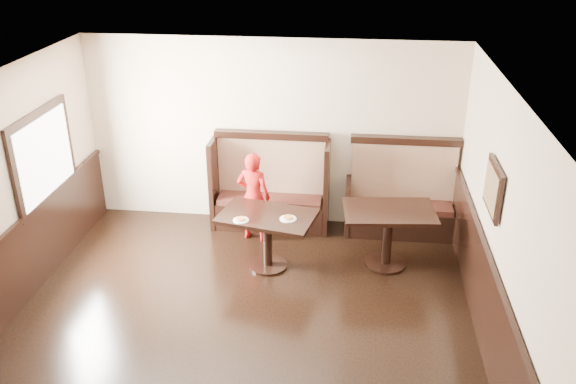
% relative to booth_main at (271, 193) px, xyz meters
% --- Properties ---
extents(ground, '(7.00, 7.00, 0.00)m').
position_rel_booth_main_xyz_m(ground, '(0.00, -3.30, -0.53)').
color(ground, black).
rests_on(ground, ground).
extents(room_shell, '(7.00, 7.00, 7.00)m').
position_rel_booth_main_xyz_m(room_shell, '(-0.30, -3.01, 0.14)').
color(room_shell, '#C6AD8F').
rests_on(room_shell, ground).
extents(booth_main, '(1.75, 0.72, 1.45)m').
position_rel_booth_main_xyz_m(booth_main, '(0.00, 0.00, 0.00)').
color(booth_main, black).
rests_on(booth_main, ground).
extents(booth_neighbor, '(1.65, 0.72, 1.45)m').
position_rel_booth_main_xyz_m(booth_neighbor, '(1.95, -0.00, -0.05)').
color(booth_neighbor, black).
rests_on(booth_neighbor, ground).
extents(table_main, '(1.36, 1.00, 0.78)m').
position_rel_booth_main_xyz_m(table_main, '(0.13, -1.21, 0.07)').
color(table_main, black).
rests_on(table_main, ground).
extents(table_neighbor, '(1.26, 0.89, 0.83)m').
position_rel_booth_main_xyz_m(table_neighbor, '(1.71, -0.98, 0.09)').
color(table_neighbor, black).
rests_on(table_neighbor, ground).
extents(child, '(0.54, 0.41, 1.34)m').
position_rel_booth_main_xyz_m(child, '(-0.18, -0.47, 0.15)').
color(child, '#A71211').
rests_on(child, ground).
extents(pizza_plate_left, '(0.21, 0.21, 0.04)m').
position_rel_booth_main_xyz_m(pizza_plate_left, '(-0.18, -1.41, 0.27)').
color(pizza_plate_left, white).
rests_on(pizza_plate_left, table_main).
extents(pizza_plate_right, '(0.22, 0.22, 0.04)m').
position_rel_booth_main_xyz_m(pizza_plate_right, '(0.41, -1.30, 0.27)').
color(pizza_plate_right, white).
rests_on(pizza_plate_right, table_main).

